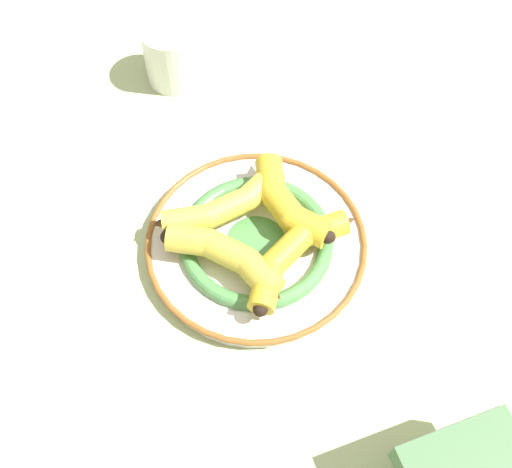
{
  "coord_description": "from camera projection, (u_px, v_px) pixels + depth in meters",
  "views": [
    {
      "loc": [
        0.38,
        0.15,
        0.72
      ],
      "look_at": [
        0.0,
        -0.04,
        0.04
      ],
      "focal_mm": 42.0,
      "sensor_mm": 36.0,
      "label": 1
    }
  ],
  "objects": [
    {
      "name": "banana_b",
      "position": [
        223.0,
        205.0,
        0.81
      ],
      "size": [
        0.17,
        0.14,
        0.03
      ],
      "rotation": [
        0.0,
        0.0,
        2.53
      ],
      "color": "yellow",
      "rests_on": "decorative_bowl"
    },
    {
      "name": "decorative_bowl",
      "position": [
        256.0,
        243.0,
        0.82
      ],
      "size": [
        0.3,
        0.3,
        0.03
      ],
      "color": "white",
      "rests_on": "ground_plane"
    },
    {
      "name": "banana_a",
      "position": [
        227.0,
        256.0,
        0.77
      ],
      "size": [
        0.06,
        0.19,
        0.04
      ],
      "rotation": [
        0.0,
        0.0,
        4.65
      ],
      "color": "gold",
      "rests_on": "decorative_bowl"
    },
    {
      "name": "coffee_mug",
      "position": [
        172.0,
        53.0,
        0.97
      ],
      "size": [
        0.14,
        0.09,
        0.1
      ],
      "rotation": [
        0.0,
        0.0,
        3.58
      ],
      "color": "white",
      "rests_on": "ground_plane"
    },
    {
      "name": "banana_c",
      "position": [
        285.0,
        201.0,
        0.81
      ],
      "size": [
        0.12,
        0.15,
        0.04
      ],
      "rotation": [
        0.0,
        0.0,
        1.0
      ],
      "color": "gold",
      "rests_on": "decorative_bowl"
    },
    {
      "name": "banana_d",
      "position": [
        294.0,
        253.0,
        0.77
      ],
      "size": [
        0.19,
        0.1,
        0.03
      ],
      "rotation": [
        0.0,
        0.0,
        -0.28
      ],
      "color": "gold",
      "rests_on": "decorative_bowl"
    },
    {
      "name": "ground_plane",
      "position": [
        279.0,
        258.0,
        0.82
      ],
      "size": [
        2.8,
        2.8,
        0.0
      ],
      "primitive_type": "plane",
      "color": "#B2C693"
    }
  ]
}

